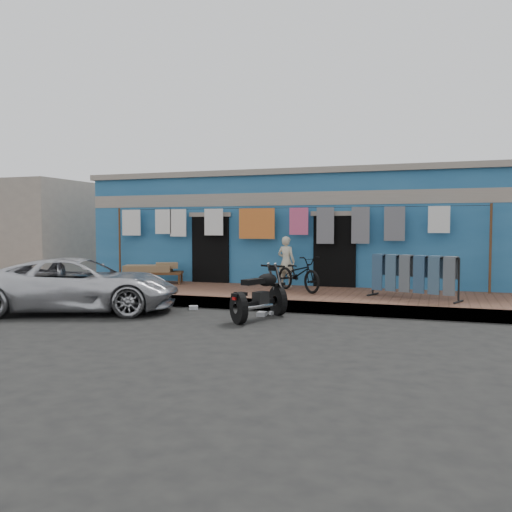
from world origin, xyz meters
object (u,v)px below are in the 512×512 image
(car, at_px, (79,284))
(motorcycle, at_px, (259,293))
(bicycle, at_px, (298,270))
(jeans_rack, at_px, (414,276))
(charpoy, at_px, (154,273))
(seated_person, at_px, (286,262))

(car, bearing_deg, motorcycle, -106.34)
(bicycle, distance_m, jeans_rack, 2.74)
(bicycle, height_order, charpoy, bicycle)
(bicycle, xyz_separation_m, jeans_rack, (2.69, -0.53, -0.04))
(seated_person, height_order, motorcycle, seated_person)
(car, distance_m, seated_person, 5.20)
(charpoy, relative_size, jeans_rack, 0.87)
(seated_person, distance_m, motorcycle, 3.60)
(bicycle, distance_m, charpoy, 4.27)
(car, xyz_separation_m, charpoy, (-0.25, 3.59, -0.07))
(car, bearing_deg, seated_person, -62.90)
(seated_person, height_order, bicycle, seated_person)
(motorcycle, height_order, jeans_rack, jeans_rack)
(car, height_order, seated_person, seated_person)
(car, xyz_separation_m, jeans_rack, (6.66, 2.53, 0.14))
(car, relative_size, jeans_rack, 2.06)
(seated_person, distance_m, jeans_rack, 3.52)
(motorcycle, height_order, charpoy, motorcycle)
(seated_person, relative_size, jeans_rack, 0.64)
(jeans_rack, bearing_deg, seated_person, 156.93)
(car, distance_m, jeans_rack, 7.13)
(seated_person, xyz_separation_m, jeans_rack, (3.24, -1.38, -0.17))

